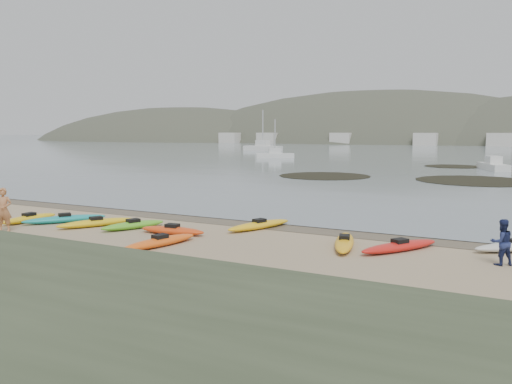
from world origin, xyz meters
The scene contains 9 objects.
ground centered at (0.00, 0.00, 0.00)m, with size 600.00×600.00×0.00m, color tan.
wet_sand centered at (0.00, -0.30, 0.00)m, with size 60.00×60.00×0.00m, color brown.
water centered at (0.00, 300.00, 0.01)m, with size 1200.00×1200.00×0.00m, color slate.
kayaks centered at (-0.47, -3.54, 0.17)m, with size 23.27×8.58×0.34m.
person_west centered at (-8.89, -7.12, 0.98)m, with size 0.72×0.47×1.96m, color #BF7A4C.
person_east centered at (10.83, -3.22, 0.77)m, with size 0.75×0.59×1.55m, color navy.
kelp_mats centered at (2.78, 30.46, 0.03)m, with size 23.44×28.36×0.04m.
moored_boats centered at (-3.94, 76.65, 0.54)m, with size 102.90×73.83×1.28m.
far_town centered at (6.00, 145.00, 2.00)m, with size 199.00×5.00×4.00m.
Camera 1 is at (11.00, -21.35, 4.41)m, focal length 35.00 mm.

